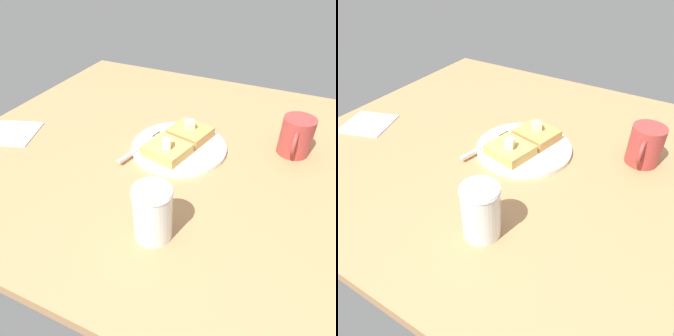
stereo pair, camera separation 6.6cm
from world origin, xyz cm
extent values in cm
cube|color=#AC7C50|center=(0.00, 0.00, 1.26)|extent=(91.37, 91.37, 2.52)
cylinder|color=white|center=(0.18, 7.02, 3.10)|extent=(22.79, 22.79, 1.16)
torus|color=#295176|center=(0.18, 7.02, 3.29)|extent=(22.79, 22.79, 0.80)
cube|color=#C98C49|center=(-4.37, 8.06, 4.92)|extent=(10.29, 10.89, 2.47)
cube|color=tan|center=(4.73, 5.97, 4.92)|extent=(10.29, 10.89, 2.47)
cube|color=#F5F1C5|center=(-4.50, 7.84, 7.24)|extent=(2.89, 2.91, 2.16)
cube|color=#F8E8C1|center=(5.52, 6.30, 7.24)|extent=(2.60, 2.45, 2.16)
cube|color=silver|center=(7.30, -1.44, 3.87)|extent=(9.95, 3.13, 0.36)
cube|color=silver|center=(1.06, 0.01, 3.87)|extent=(3.22, 2.78, 0.36)
cube|color=silver|center=(-2.05, -0.12, 3.87)|extent=(3.19, 1.03, 0.36)
cube|color=silver|center=(-1.92, 0.42, 3.87)|extent=(3.19, 1.03, 0.36)
cube|color=silver|center=(-1.80, 0.95, 3.87)|extent=(3.19, 1.03, 0.36)
cube|color=silver|center=(-1.68, 1.49, 3.87)|extent=(3.19, 1.03, 0.36)
cylinder|color=#3B1605|center=(26.67, 13.42, 5.71)|extent=(6.21, 6.21, 6.38)
cylinder|color=silver|center=(26.67, 13.42, 7.66)|extent=(6.75, 6.75, 10.27)
torus|color=silver|center=(26.67, 13.42, 12.34)|extent=(6.98, 6.98, 0.50)
cube|color=silver|center=(11.24, -35.31, 2.67)|extent=(15.30, 15.36, 0.30)
cylinder|color=#A13834|center=(-10.01, 32.19, 7.06)|extent=(7.33, 7.33, 9.09)
torus|color=#A13834|center=(-6.12, 32.19, 7.52)|extent=(5.44, 0.90, 5.44)
camera|label=1|loc=(61.30, 32.04, 46.89)|focal=35.00mm
camera|label=2|loc=(58.19, 37.86, 46.89)|focal=35.00mm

